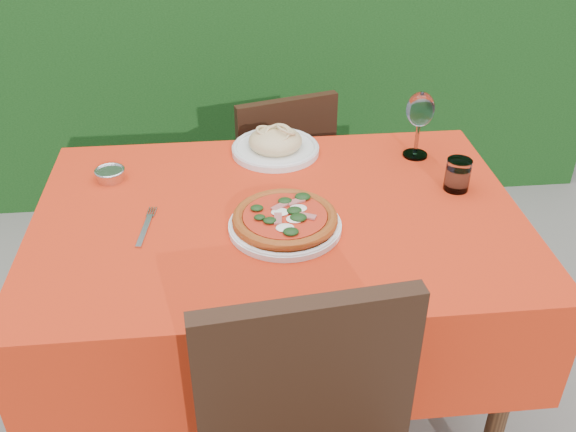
{
  "coord_description": "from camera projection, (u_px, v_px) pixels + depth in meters",
  "views": [
    {
      "loc": [
        -0.12,
        -1.39,
        1.65
      ],
      "look_at": [
        0.02,
        -0.05,
        0.77
      ],
      "focal_mm": 40.0,
      "sensor_mm": 36.0,
      "label": 1
    }
  ],
  "objects": [
    {
      "name": "wine_glass",
      "position": [
        420.0,
        112.0,
        1.84
      ],
      "size": [
        0.08,
        0.08,
        0.2
      ],
      "color": "silver",
      "rests_on": "dining_table"
    },
    {
      "name": "fork",
      "position": [
        144.0,
        231.0,
        1.58
      ],
      "size": [
        0.05,
        0.19,
        0.01
      ],
      "primitive_type": "cube",
      "rotation": [
        0.0,
        0.0,
        -0.13
      ],
      "color": "#ACACB3",
      "rests_on": "dining_table"
    },
    {
      "name": "pizza_plate",
      "position": [
        285.0,
        221.0,
        1.58
      ],
      "size": [
        0.31,
        0.31,
        0.05
      ],
      "rotation": [
        0.0,
        0.0,
        0.25
      ],
      "color": "white",
      "rests_on": "dining_table"
    },
    {
      "name": "ground",
      "position": [
        280.0,
        407.0,
        2.07
      ],
      "size": [
        60.0,
        60.0,
        0.0
      ],
      "primitive_type": "plane",
      "color": "slate",
      "rests_on": "ground"
    },
    {
      "name": "dining_table",
      "position": [
        279.0,
        259.0,
        1.74
      ],
      "size": [
        1.26,
        0.86,
        0.75
      ],
      "color": "#482A17",
      "rests_on": "ground"
    },
    {
      "name": "pasta_plate",
      "position": [
        275.0,
        144.0,
        1.92
      ],
      "size": [
        0.26,
        0.26,
        0.07
      ],
      "rotation": [
        0.0,
        0.0,
        0.19
      ],
      "color": "silver",
      "rests_on": "dining_table"
    },
    {
      "name": "steel_ramekin",
      "position": [
        110.0,
        175.0,
        1.79
      ],
      "size": [
        0.08,
        0.08,
        0.03
      ],
      "primitive_type": "cylinder",
      "color": "silver",
      "rests_on": "dining_table"
    },
    {
      "name": "water_glass",
      "position": [
        457.0,
        176.0,
        1.74
      ],
      "size": [
        0.07,
        0.07,
        0.09
      ],
      "color": "white",
      "rests_on": "dining_table"
    },
    {
      "name": "chair_far",
      "position": [
        278.0,
        176.0,
        2.4
      ],
      "size": [
        0.45,
        0.45,
        0.8
      ],
      "rotation": [
        0.0,
        0.0,
        3.42
      ],
      "color": "black",
      "rests_on": "ground"
    }
  ]
}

